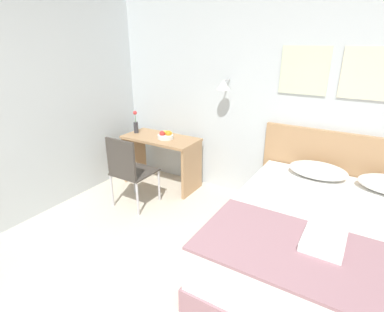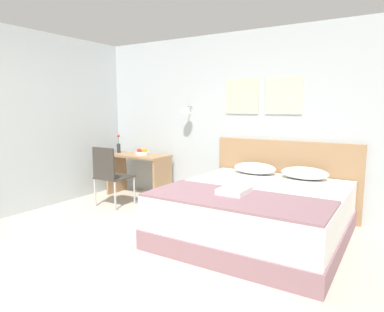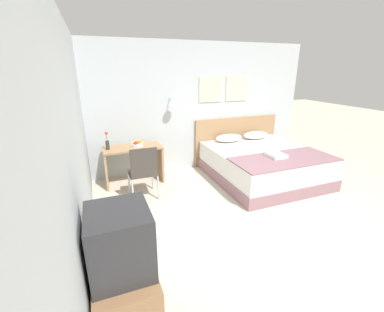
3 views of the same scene
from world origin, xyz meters
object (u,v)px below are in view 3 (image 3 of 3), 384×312
at_px(folded_towel_near_foot, 276,155).
at_px(fruit_bowl, 137,144).
at_px(bed, 263,164).
at_px(tv_stand, 127,302).
at_px(flower_vase, 107,143).
at_px(desk_chair, 143,169).
at_px(throw_blanket, 285,159).
at_px(desk, 133,158).
at_px(pillow_left, 229,138).
at_px(television, 120,241).
at_px(headboard, 236,140).
at_px(pillow_right, 256,135).

distance_m(folded_towel_near_foot, fruit_bowl, 2.56).
relative_size(bed, tv_stand, 3.04).
bearing_deg(flower_vase, tv_stand, -91.97).
bearing_deg(desk_chair, throw_blanket, -13.77).
bearing_deg(bed, tv_stand, -142.25).
bearing_deg(desk, throw_blanket, -28.55).
relative_size(pillow_left, desk, 0.57).
bearing_deg(folded_towel_near_foot, bed, 79.49).
distance_m(throw_blanket, desk, 2.79).
bearing_deg(throw_blanket, fruit_bowl, 150.63).
bearing_deg(television, headboard, 48.51).
distance_m(folded_towel_near_foot, desk, 2.65).
xyz_separation_m(pillow_left, pillow_right, (0.69, 0.00, 0.00)).
relative_size(headboard, pillow_left, 3.37).
relative_size(tv_stand, television, 1.32).
height_order(pillow_left, television, television).
xyz_separation_m(bed, folded_towel_near_foot, (-0.08, -0.45, 0.36)).
bearing_deg(headboard, flower_vase, -173.23).
bearing_deg(television, flower_vase, 88.09).
xyz_separation_m(headboard, desk_chair, (-2.40, -1.07, 0.01)).
xyz_separation_m(throw_blanket, flower_vase, (-2.89, 1.32, 0.25)).
height_order(headboard, pillow_left, headboard).
xyz_separation_m(pillow_right, folded_towel_near_foot, (-0.43, -1.25, -0.03)).
bearing_deg(pillow_right, flower_vase, -178.62).
bearing_deg(headboard, desk, -172.31).
xyz_separation_m(pillow_left, tv_stand, (-2.64, -3.11, -0.34)).
relative_size(pillow_right, folded_towel_near_foot, 1.75).
xyz_separation_m(folded_towel_near_foot, desk_chair, (-2.31, 0.44, -0.11)).
xyz_separation_m(fruit_bowl, tv_stand, (-0.64, -3.04, -0.44)).
distance_m(bed, pillow_left, 0.95).
distance_m(folded_towel_near_foot, flower_vase, 3.05).
distance_m(bed, television, 3.83).
xyz_separation_m(flower_vase, television, (-0.10, -3.04, 0.07)).
height_order(bed, television, television).
distance_m(throw_blanket, folded_towel_near_foot, 0.17).
height_order(desk_chair, flower_vase, flower_vase).
distance_m(bed, tv_stand, 3.78).
relative_size(bed, desk_chair, 2.20).
relative_size(pillow_right, desk, 0.57).
bearing_deg(headboard, fruit_bowl, -171.83).
height_order(pillow_right, desk_chair, desk_chair).
bearing_deg(flower_vase, fruit_bowl, 0.53).
bearing_deg(tv_stand, television, 0.00).
bearing_deg(throw_blanket, pillow_left, 103.92).
distance_m(pillow_right, folded_towel_near_foot, 1.32).
distance_m(bed, throw_blanket, 0.68).
xyz_separation_m(headboard, fruit_bowl, (-2.35, -0.34, 0.24)).
relative_size(throw_blanket, television, 3.68).
xyz_separation_m(throw_blanket, television, (-2.99, -1.72, 0.32)).
height_order(flower_vase, tv_stand, flower_vase).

